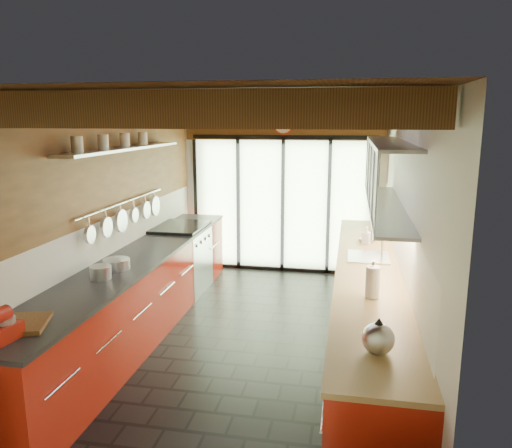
# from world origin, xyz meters

# --- Properties ---
(ground) EXTENTS (5.50, 5.50, 0.00)m
(ground) POSITION_xyz_m (0.00, 0.00, 0.00)
(ground) COLOR black
(ground) RESTS_ON ground
(room_shell) EXTENTS (5.50, 5.50, 5.50)m
(room_shell) POSITION_xyz_m (0.00, 0.00, 1.65)
(room_shell) COLOR silver
(room_shell) RESTS_ON ground
(ceiling_beams) EXTENTS (3.14, 5.06, 4.90)m
(ceiling_beams) POSITION_xyz_m (-0.00, 0.38, 2.46)
(ceiling_beams) COLOR #593316
(ceiling_beams) RESTS_ON ground
(glass_door) EXTENTS (2.95, 0.10, 2.90)m
(glass_door) POSITION_xyz_m (0.00, 2.69, 1.66)
(glass_door) COLOR #C6EAAD
(glass_door) RESTS_ON ground
(left_counter) EXTENTS (0.68, 5.00, 0.92)m
(left_counter) POSITION_xyz_m (-1.28, 0.00, 0.46)
(left_counter) COLOR #AD1E0F
(left_counter) RESTS_ON ground
(range_stove) EXTENTS (0.66, 0.90, 0.97)m
(range_stove) POSITION_xyz_m (-1.28, 1.45, 0.47)
(range_stove) COLOR silver
(range_stove) RESTS_ON ground
(right_counter) EXTENTS (0.68, 5.00, 0.92)m
(right_counter) POSITION_xyz_m (1.27, 0.00, 0.46)
(right_counter) COLOR #AD1E0F
(right_counter) RESTS_ON ground
(sink_assembly) EXTENTS (0.45, 0.52, 0.43)m
(sink_assembly) POSITION_xyz_m (1.29, 0.40, 0.96)
(sink_assembly) COLOR silver
(sink_assembly) RESTS_ON right_counter
(upper_cabinets_right) EXTENTS (0.34, 3.00, 3.00)m
(upper_cabinets_right) POSITION_xyz_m (1.43, 0.30, 1.85)
(upper_cabinets_right) COLOR silver
(upper_cabinets_right) RESTS_ON ground
(left_wall_fixtures) EXTENTS (0.28, 2.60, 0.96)m
(left_wall_fixtures) POSITION_xyz_m (-1.47, 0.25, 1.80)
(left_wall_fixtures) COLOR silver
(left_wall_fixtures) RESTS_ON ground
(stand_mixer) EXTENTS (0.19, 0.29, 0.25)m
(stand_mixer) POSITION_xyz_m (-1.27, -2.24, 1.02)
(stand_mixer) COLOR #B01C0E
(stand_mixer) RESTS_ON left_counter
(pot_large) EXTENTS (0.24, 0.24, 0.13)m
(pot_large) POSITION_xyz_m (-1.27, -0.85, 0.98)
(pot_large) COLOR silver
(pot_large) RESTS_ON left_counter
(pot_small) EXTENTS (0.28, 0.28, 0.10)m
(pot_small) POSITION_xyz_m (-1.27, -0.52, 0.97)
(pot_small) COLOR silver
(pot_small) RESTS_ON left_counter
(cutting_board) EXTENTS (0.40, 0.47, 0.03)m
(cutting_board) POSITION_xyz_m (-1.27, -1.98, 0.94)
(cutting_board) COLOR brown
(cutting_board) RESTS_ON left_counter
(kettle) EXTENTS (0.28, 0.30, 0.25)m
(kettle) POSITION_xyz_m (1.27, -1.93, 1.03)
(kettle) COLOR silver
(kettle) RESTS_ON right_counter
(paper_towel) EXTENTS (0.13, 0.13, 0.33)m
(paper_towel) POSITION_xyz_m (1.27, -0.89, 1.06)
(paper_towel) COLOR white
(paper_towel) RESTS_ON right_counter
(soap_bottle) EXTENTS (0.13, 0.13, 0.21)m
(soap_bottle) POSITION_xyz_m (1.27, 1.04, 1.03)
(soap_bottle) COLOR silver
(soap_bottle) RESTS_ON right_counter
(bowl) EXTENTS (0.26, 0.26, 0.05)m
(bowl) POSITION_xyz_m (1.27, 1.12, 0.94)
(bowl) COLOR silver
(bowl) RESTS_ON right_counter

